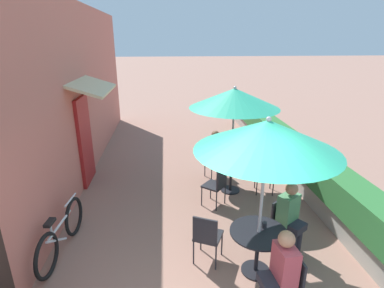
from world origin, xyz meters
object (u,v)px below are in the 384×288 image
(patio_umbrella_near, at_px, (267,136))
(coffee_cup_mid, at_px, (224,160))
(patio_table_mid, at_px, (231,169))
(coffee_cup_near, at_px, (264,225))
(cafe_chair_mid_back, at_px, (217,184))
(bicycle_leaning, at_px, (61,233))
(patio_table_near, at_px, (258,241))
(seated_patron_near_left, at_px, (280,271))
(cafe_chair_near_back, at_px, (207,235))
(cafe_chair_near_left, at_px, (287,281))
(seated_patron_mid_right, at_px, (216,152))
(cafe_chair_mid_right, at_px, (212,159))
(cafe_chair_mid_left, at_px, (264,170))
(cafe_chair_near_right, at_px, (283,221))
(seated_patron_near_right, at_px, (290,215))
(patio_umbrella_mid, at_px, (234,98))

(patio_umbrella_near, relative_size, coffee_cup_mid, 27.00)
(patio_table_mid, relative_size, coffee_cup_mid, 9.40)
(coffee_cup_near, height_order, coffee_cup_mid, same)
(cafe_chair_mid_back, bearing_deg, bicycle_leaning, 154.02)
(patio_table_near, distance_m, patio_table_mid, 2.57)
(cafe_chair_mid_back, bearing_deg, seated_patron_near_left, -133.28)
(cafe_chair_near_back, bearing_deg, cafe_chair_near_left, -24.28)
(seated_patron_near_left, xyz_separation_m, seated_patron_mid_right, (-0.11, 4.06, 0.00))
(cafe_chair_mid_right, xyz_separation_m, coffee_cup_mid, (0.16, -0.64, 0.24))
(patio_table_near, xyz_separation_m, cafe_chair_mid_left, (0.92, 2.51, -0.02))
(cafe_chair_near_back, distance_m, coffee_cup_mid, 2.48)
(seated_patron_near_left, bearing_deg, cafe_chair_near_left, -90.00)
(cafe_chair_near_left, bearing_deg, seated_patron_near_left, 90.00)
(patio_umbrella_near, xyz_separation_m, cafe_chair_mid_right, (-0.18, 3.26, -1.66))
(cafe_chair_near_left, bearing_deg, cafe_chair_near_back, 35.72)
(seated_patron_mid_right, bearing_deg, cafe_chair_mid_back, -28.52)
(patio_table_mid, distance_m, cafe_chair_mid_back, 0.77)
(coffee_cup_near, bearing_deg, patio_table_near, -141.43)
(cafe_chair_near_right, height_order, coffee_cup_mid, cafe_chair_near_right)
(seated_patron_near_right, relative_size, cafe_chair_mid_left, 1.44)
(seated_patron_near_right, xyz_separation_m, bicycle_leaning, (-3.70, 0.30, -0.33))
(patio_umbrella_near, height_order, cafe_chair_near_back, patio_umbrella_near)
(seated_patron_near_left, xyz_separation_m, cafe_chair_mid_right, (-0.21, 4.03, -0.17))
(cafe_chair_near_back, height_order, cafe_chair_mid_left, same)
(patio_table_mid, xyz_separation_m, seated_patron_mid_right, (-0.23, 0.73, 0.15))
(cafe_chair_mid_right, bearing_deg, cafe_chair_near_back, -30.11)
(patio_table_near, relative_size, patio_umbrella_mid, 0.35)
(patio_umbrella_mid, distance_m, coffee_cup_mid, 1.43)
(seated_patron_near_right, bearing_deg, coffee_cup_near, -3.98)
(patio_table_near, bearing_deg, cafe_chair_near_back, 160.64)
(cafe_chair_near_right, bearing_deg, cafe_chair_near_back, -24.28)
(patio_table_near, distance_m, patio_umbrella_mid, 3.05)
(bicycle_leaning, bearing_deg, seated_patron_near_left, -19.73)
(seated_patron_near_right, bearing_deg, patio_table_mid, -112.03)
(patio_umbrella_near, height_order, coffee_cup_near, patio_umbrella_near)
(patio_table_near, height_order, cafe_chair_mid_right, cafe_chair_mid_right)
(seated_patron_near_right, distance_m, seated_patron_mid_right, 2.98)
(coffee_cup_near, relative_size, cafe_chair_mid_left, 0.10)
(seated_patron_near_left, height_order, coffee_cup_near, seated_patron_near_left)
(cafe_chair_near_back, distance_m, cafe_chair_mid_right, 3.06)
(cafe_chair_near_right, xyz_separation_m, cafe_chair_mid_left, (0.33, 2.01, 0.00))
(patio_table_near, height_order, seated_patron_mid_right, seated_patron_mid_right)
(patio_umbrella_mid, height_order, bicycle_leaning, patio_umbrella_mid)
(patio_table_mid, distance_m, seated_patron_mid_right, 0.78)
(seated_patron_mid_right, distance_m, cafe_chair_mid_back, 1.39)
(cafe_chair_near_right, distance_m, bicycle_leaning, 3.64)
(patio_table_near, height_order, cafe_chair_near_left, cafe_chair_near_left)
(coffee_cup_near, height_order, cafe_chair_mid_right, cafe_chair_mid_right)
(bicycle_leaning, bearing_deg, coffee_cup_near, -5.42)
(patio_table_mid, xyz_separation_m, cafe_chair_mid_left, (0.76, -0.06, -0.02))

